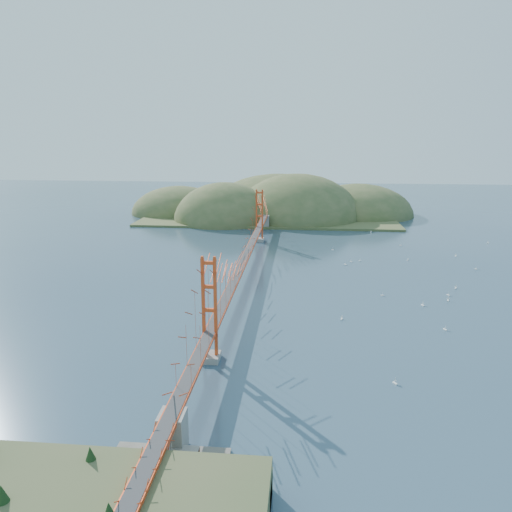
# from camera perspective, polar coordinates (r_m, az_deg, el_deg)

# --- Properties ---
(ground) EXTENTS (320.00, 320.00, 0.00)m
(ground) POSITION_cam_1_polar(r_m,az_deg,el_deg) (83.49, -1.44, -2.77)
(ground) COLOR #2D455A
(ground) RESTS_ON ground
(bridge) EXTENTS (2.20, 94.40, 12.00)m
(bridge) POSITION_cam_1_polar(r_m,az_deg,el_deg) (81.90, -1.45, 1.96)
(bridge) COLOR gray
(bridge) RESTS_ON ground
(approach_viaduct) EXTENTS (1.40, 12.00, 3.38)m
(approach_viaduct) POSITION_cam_1_polar(r_m,az_deg,el_deg) (36.31, -12.14, -23.12)
(approach_viaduct) COLOR red
(approach_viaduct) RESTS_ON ground
(promontory) EXTENTS (9.00, 6.00, 0.24)m
(promontory) POSITION_cam_1_polar(r_m,az_deg,el_deg) (40.36, -10.39, -23.02)
(promontory) COLOR #59544C
(promontory) RESTS_ON ground
(fort) EXTENTS (3.70, 2.30, 1.75)m
(fort) POSITION_cam_1_polar(r_m,az_deg,el_deg) (40.48, -9.56, -21.89)
(fort) COLOR brown
(fort) RESTS_ON ground
(far_headlands) EXTENTS (84.00, 58.00, 25.00)m
(far_headlands) POSITION_cam_1_polar(r_m,az_deg,el_deg) (149.96, 2.54, 4.84)
(far_headlands) COLOR brown
(far_headlands) RESTS_ON ground
(sailboat_8) EXTENTS (0.54, 0.54, 0.59)m
(sailboat_8) POSITION_cam_1_polar(r_m,az_deg,el_deg) (100.18, 16.97, -0.43)
(sailboat_8) COLOR white
(sailboat_8) RESTS_ON ground
(sailboat_3) EXTENTS (0.49, 0.40, 0.57)m
(sailboat_3) POSITION_cam_1_polar(r_m,az_deg,el_deg) (97.41, 11.78, -0.51)
(sailboat_3) COLOR white
(sailboat_3) RESTS_ON ground
(sailboat_15) EXTENTS (0.51, 0.61, 0.71)m
(sailboat_15) POSITION_cam_1_polar(r_m,az_deg,el_deg) (124.77, 13.00, 2.65)
(sailboat_15) COLOR white
(sailboat_15) RESTS_ON ground
(sailboat_12) EXTENTS (0.53, 0.44, 0.61)m
(sailboat_12) POSITION_cam_1_polar(r_m,az_deg,el_deg) (105.39, 8.77, 0.74)
(sailboat_12) COLOR white
(sailboat_12) RESTS_ON ground
(sailboat_5) EXTENTS (0.64, 0.64, 0.69)m
(sailboat_5) POSITION_cam_1_polar(r_m,az_deg,el_deg) (81.28, 21.12, -4.12)
(sailboat_5) COLOR white
(sailboat_5) RESTS_ON ground
(sailboat_11) EXTENTS (0.66, 0.66, 0.70)m
(sailboat_11) POSITION_cam_1_polar(r_m,az_deg,el_deg) (98.17, 23.84, -1.32)
(sailboat_11) COLOR white
(sailboat_11) RESTS_ON ground
(sailboat_2) EXTENTS (0.52, 0.47, 0.58)m
(sailboat_2) POSITION_cam_1_polar(r_m,az_deg,el_deg) (78.13, 14.26, -4.32)
(sailboat_2) COLOR white
(sailboat_2) RESTS_ON ground
(sailboat_0) EXTENTS (0.64, 0.64, 0.72)m
(sailboat_0) POSITION_cam_1_polar(r_m,az_deg,el_deg) (75.45, 18.53, -5.29)
(sailboat_0) COLOR white
(sailboat_0) RESTS_ON ground
(sailboat_17) EXTENTS (0.50, 0.46, 0.56)m
(sailboat_17) POSITION_cam_1_polar(r_m,az_deg,el_deg) (121.72, 24.97, 1.38)
(sailboat_17) COLOR white
(sailboat_17) RESTS_ON ground
(sailboat_1) EXTENTS (0.63, 0.63, 0.66)m
(sailboat_1) POSITION_cam_1_polar(r_m,az_deg,el_deg) (96.52, 10.81, -0.59)
(sailboat_1) COLOR white
(sailboat_1) RESTS_ON ground
(sailboat_16) EXTENTS (0.70, 0.70, 0.74)m
(sailboat_16) POSITION_cam_1_polar(r_m,az_deg,el_deg) (94.21, 10.16, -0.92)
(sailboat_16) COLOR white
(sailboat_16) RESTS_ON ground
(sailboat_7) EXTENTS (0.63, 0.63, 0.69)m
(sailboat_7) POSITION_cam_1_polar(r_m,az_deg,el_deg) (112.64, 16.21, 1.22)
(sailboat_7) COLOR white
(sailboat_7) RESTS_ON ground
(sailboat_6) EXTENTS (0.64, 0.64, 0.69)m
(sailboat_6) POSITION_cam_1_polar(r_m,az_deg,el_deg) (67.53, 20.81, -7.79)
(sailboat_6) COLOR white
(sailboat_6) RESTS_ON ground
(sailboat_9) EXTENTS (0.48, 0.57, 0.66)m
(sailboat_9) POSITION_cam_1_polar(r_m,az_deg,el_deg) (106.77, 21.87, 0.05)
(sailboat_9) COLOR white
(sailboat_9) RESTS_ON ground
(sailboat_14) EXTENTS (0.62, 0.65, 0.73)m
(sailboat_14) POSITION_cam_1_polar(r_m,az_deg,el_deg) (78.70, 21.10, -4.71)
(sailboat_14) COLOR white
(sailboat_14) RESTS_ON ground
(sailboat_4) EXTENTS (0.67, 0.67, 0.74)m
(sailboat_4) POSITION_cam_1_polar(r_m,az_deg,el_deg) (85.11, 21.85, -3.38)
(sailboat_4) COLOR white
(sailboat_4) RESTS_ON ground
(sailboat_10) EXTENTS (0.56, 0.61, 0.68)m
(sailboat_10) POSITION_cam_1_polar(r_m,az_deg,el_deg) (67.54, 9.77, -7.03)
(sailboat_10) COLOR white
(sailboat_10) RESTS_ON ground
(sailboat_extra_0) EXTENTS (0.65, 0.65, 0.71)m
(sailboat_extra_0) POSITION_cam_1_polar(r_m,az_deg,el_deg) (52.68, 15.61, -13.74)
(sailboat_extra_0) COLOR white
(sailboat_extra_0) RESTS_ON ground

